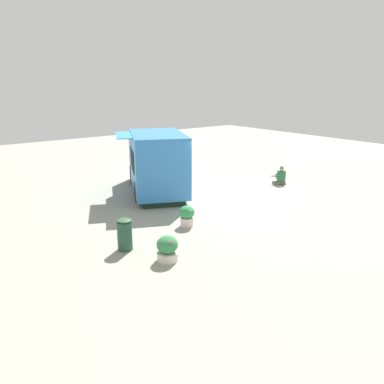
# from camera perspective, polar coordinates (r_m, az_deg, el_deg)

# --- Properties ---
(ground_plane) EXTENTS (40.00, 40.00, 0.00)m
(ground_plane) POSITION_cam_1_polar(r_m,az_deg,el_deg) (15.68, 1.88, -0.85)
(ground_plane) COLOR #98998B
(food_truck) EXTENTS (4.20, 5.40, 2.63)m
(food_truck) POSITION_cam_1_polar(r_m,az_deg,el_deg) (16.28, -5.42, 4.27)
(food_truck) COLOR #3480CC
(food_truck) RESTS_ON ground_plane
(person_customer) EXTENTS (0.73, 0.70, 0.86)m
(person_customer) POSITION_cam_1_polar(r_m,az_deg,el_deg) (18.19, 13.18, 2.18)
(person_customer) COLOR #716F59
(person_customer) RESTS_ON ground_plane
(planter_flowering_near) EXTENTS (0.50, 0.50, 0.70)m
(planter_flowering_near) POSITION_cam_1_polar(r_m,az_deg,el_deg) (12.50, -0.77, -3.53)
(planter_flowering_near) COLOR beige
(planter_flowering_near) RESTS_ON ground_plane
(planter_flowering_far) EXTENTS (0.59, 0.59, 0.70)m
(planter_flowering_far) POSITION_cam_1_polar(r_m,az_deg,el_deg) (10.17, -3.73, -8.51)
(planter_flowering_far) COLOR beige
(planter_flowering_far) RESTS_ON ground_plane
(trash_bin) EXTENTS (0.43, 0.43, 0.92)m
(trash_bin) POSITION_cam_1_polar(r_m,az_deg,el_deg) (10.90, -10.10, -6.27)
(trash_bin) COLOR #254939
(trash_bin) RESTS_ON ground_plane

